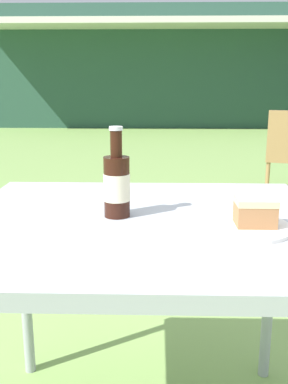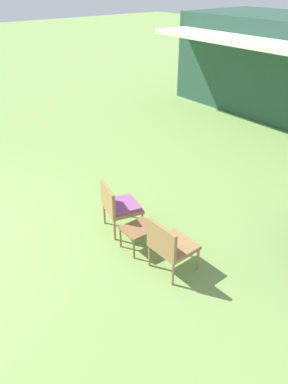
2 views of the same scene
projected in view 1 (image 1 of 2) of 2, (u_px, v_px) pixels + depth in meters
cabin_building at (167, 68)px, 11.44m from camera, size 8.50×4.39×2.69m
patio_table at (143, 242)px, 1.22m from camera, size 0.99×0.86×0.76m
cake_on_plate at (248, 219)px, 1.12m from camera, size 0.24×0.24×0.08m
cola_bottle_near at (117, 184)px, 1.21m from camera, size 0.07×0.07×0.24m
fork at (219, 229)px, 1.11m from camera, size 0.19×0.04×0.01m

